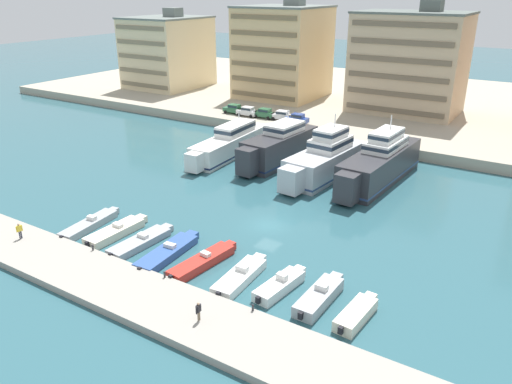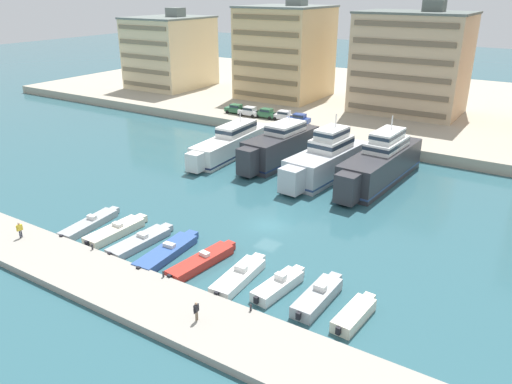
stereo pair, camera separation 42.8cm
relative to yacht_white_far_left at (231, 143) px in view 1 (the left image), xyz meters
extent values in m
plane|color=#2D5B66|center=(17.81, -18.47, -1.90)|extent=(400.00, 400.00, 0.00)
cube|color=#ADA38E|center=(17.81, 47.48, -1.04)|extent=(180.00, 70.00, 1.71)
cube|color=#9E998E|center=(17.81, -36.45, -1.55)|extent=(120.00, 6.38, 0.69)
cube|color=white|center=(-0.01, 0.13, -0.34)|extent=(4.73, 17.90, 3.12)
cube|color=white|center=(0.43, -9.61, -0.26)|extent=(2.25, 2.06, 2.65)
cube|color=#192347|center=(-0.01, 0.13, -1.35)|extent=(4.77, 18.08, 0.24)
cube|color=white|center=(-0.07, 1.46, 2.01)|extent=(3.40, 7.58, 1.57)
cube|color=#233342|center=(-0.07, 1.46, 2.16)|extent=(3.44, 7.66, 0.56)
cylinder|color=silver|center=(-0.12, 2.58, 3.69)|extent=(0.16, 0.16, 1.80)
cube|color=white|center=(-0.43, 9.44, -1.04)|extent=(3.38, 1.05, 0.20)
cube|color=#333338|center=(8.27, 1.08, 0.28)|extent=(5.63, 14.58, 4.37)
cube|color=#333338|center=(7.65, -7.07, 0.39)|extent=(2.67, 2.46, 3.71)
cube|color=#192347|center=(8.27, 1.08, -1.14)|extent=(5.68, 14.73, 0.24)
cube|color=white|center=(8.35, 2.14, 3.18)|extent=(4.00, 6.25, 1.43)
cube|color=#233342|center=(8.35, 2.14, 3.33)|extent=(4.05, 6.31, 0.51)
cylinder|color=silver|center=(8.42, 3.04, 4.80)|extent=(0.16, 0.16, 1.80)
cube|color=#333338|center=(8.84, 8.64, -0.70)|extent=(3.93, 1.19, 0.20)
cube|color=silver|center=(16.59, -0.95, -0.01)|extent=(6.30, 15.08, 3.77)
cube|color=silver|center=(15.78, -9.36, 0.08)|extent=(2.93, 2.71, 3.21)
cube|color=#334C7F|center=(16.59, -0.95, -1.24)|extent=(6.37, 15.23, 0.24)
cube|color=white|center=(16.69, 0.14, 2.64)|extent=(4.41, 6.50, 1.53)
cube|color=#233342|center=(16.69, 0.14, 2.79)|extent=(4.47, 6.57, 0.55)
cube|color=white|center=(16.69, 0.14, 4.10)|extent=(3.44, 5.07, 1.38)
cube|color=#233342|center=(16.69, 0.14, 4.24)|extent=(3.48, 5.12, 0.50)
cylinder|color=silver|center=(16.78, 1.06, 5.69)|extent=(0.16, 0.16, 1.80)
cube|color=silver|center=(17.33, 6.80, -0.86)|extent=(4.25, 1.30, 0.20)
cube|color=#333338|center=(23.56, 1.33, 0.21)|extent=(5.80, 18.21, 4.22)
cube|color=#333338|center=(22.93, -8.68, 0.31)|extent=(2.72, 2.50, 3.59)
cube|color=#334C7F|center=(23.56, 1.33, -1.16)|extent=(5.85, 18.39, 0.24)
cube|color=white|center=(23.64, 2.67, 2.97)|extent=(4.12, 7.75, 1.31)
cube|color=#233342|center=(23.64, 2.67, 3.10)|extent=(4.17, 7.83, 0.47)
cube|color=white|center=(23.64, 2.67, 4.25)|extent=(3.21, 6.05, 1.25)
cube|color=#233342|center=(23.64, 2.67, 4.38)|extent=(3.25, 6.11, 0.45)
cylinder|color=silver|center=(23.72, 3.80, 5.78)|extent=(0.16, 0.16, 1.80)
cube|color=#333338|center=(24.15, 10.74, -0.74)|extent=(4.03, 1.15, 0.20)
cube|color=#9EA3A8|center=(1.49, -29.50, -1.51)|extent=(2.56, 7.53, 0.78)
cube|color=#9EA3A8|center=(1.07, -25.47, -1.51)|extent=(1.07, 0.91, 0.66)
cube|color=silver|center=(1.43, -28.95, -0.90)|extent=(1.04, 0.70, 0.44)
cube|color=#283847|center=(1.40, -28.67, -0.83)|extent=(0.90, 0.17, 0.26)
cube|color=black|center=(1.90, -33.35, -1.36)|extent=(0.39, 0.32, 0.60)
cube|color=beige|center=(5.27, -29.29, -1.47)|extent=(2.24, 6.88, 0.86)
cube|color=beige|center=(5.35, -25.46, -1.47)|extent=(1.17, 0.97, 0.73)
cube|color=silver|center=(5.28, -28.78, -0.85)|extent=(1.16, 0.63, 0.37)
cube|color=#283847|center=(5.29, -28.50, -0.79)|extent=(1.05, 0.10, 0.22)
cube|color=black|center=(5.19, -32.89, -1.32)|extent=(0.37, 0.29, 0.60)
cube|color=#9EA3A8|center=(9.07, -29.50, -1.53)|extent=(2.43, 7.15, 0.75)
cube|color=#9EA3A8|center=(9.27, -25.56, -1.53)|extent=(1.19, 0.99, 0.63)
cube|color=silver|center=(9.09, -28.97, -0.97)|extent=(1.17, 0.66, 0.37)
cube|color=#283847|center=(9.11, -28.69, -0.92)|extent=(1.04, 0.13, 0.22)
cube|color=black|center=(8.88, -33.21, -1.38)|extent=(0.37, 0.30, 0.60)
cube|color=#33569E|center=(12.91, -29.72, -1.51)|extent=(2.64, 7.70, 0.79)
cube|color=#33569E|center=(12.65, -25.50, -1.51)|extent=(1.25, 1.05, 0.67)
cube|color=silver|center=(12.88, -29.15, -0.93)|extent=(1.23, 0.67, 0.36)
cube|color=#283847|center=(12.86, -28.87, -0.88)|extent=(1.09, 0.15, 0.22)
cube|color=black|center=(13.16, -33.68, -1.36)|extent=(0.38, 0.30, 0.60)
cube|color=red|center=(16.93, -29.34, -1.47)|extent=(2.61, 7.61, 0.86)
cube|color=red|center=(17.40, -25.28, -1.47)|extent=(1.06, 0.90, 0.73)
cube|color=silver|center=(16.99, -28.78, -0.85)|extent=(1.03, 0.71, 0.37)
cube|color=#283847|center=(17.03, -28.50, -0.80)|extent=(0.89, 0.18, 0.22)
cube|color=black|center=(16.48, -33.22, -1.32)|extent=(0.39, 0.32, 0.60)
cube|color=white|center=(21.43, -29.64, -1.48)|extent=(2.38, 6.66, 0.84)
cube|color=white|center=(21.24, -25.96, -1.48)|extent=(1.17, 0.97, 0.72)
cube|color=silver|center=(21.41, -29.15, -0.81)|extent=(1.15, 0.66, 0.50)
cube|color=#283847|center=(21.39, -28.87, -0.74)|extent=(1.02, 0.13, 0.30)
cube|color=black|center=(21.61, -33.10, -1.33)|extent=(0.37, 0.30, 0.60)
cube|color=white|center=(25.20, -29.08, -1.42)|extent=(2.36, 5.70, 0.96)
cube|color=white|center=(25.56, -25.99, -1.42)|extent=(1.03, 0.88, 0.81)
cube|color=silver|center=(25.24, -28.67, -0.67)|extent=(1.01, 0.71, 0.55)
cube|color=#283847|center=(25.28, -28.39, -0.58)|extent=(0.86, 0.18, 0.33)
cube|color=black|center=(24.85, -32.01, -1.27)|extent=(0.39, 0.32, 0.60)
cube|color=#9EA3A8|center=(28.88, -28.88, -1.37)|extent=(1.98, 6.11, 1.06)
cube|color=#9EA3A8|center=(28.94, -25.47, -1.37)|extent=(1.05, 0.86, 0.90)
cube|color=silver|center=(28.89, -28.43, -0.60)|extent=(1.04, 0.62, 0.49)
cube|color=#283847|center=(28.90, -28.15, -0.52)|extent=(0.94, 0.10, 0.30)
cube|color=black|center=(28.83, -32.10, -1.22)|extent=(0.36, 0.29, 0.60)
cube|color=beige|center=(32.38, -29.48, -1.40)|extent=(2.02, 4.95, 0.99)
cube|color=beige|center=(32.58, -26.73, -1.40)|extent=(0.97, 0.82, 0.84)
cube|color=black|center=(32.19, -32.07, -1.25)|extent=(0.38, 0.31, 0.60)
cube|color=#2D6642|center=(-11.12, 17.09, 0.53)|extent=(4.17, 1.86, 0.80)
cube|color=#2D6642|center=(-10.97, 17.09, 1.27)|extent=(2.16, 1.64, 0.68)
cube|color=#1E2833|center=(-10.97, 17.09, 1.27)|extent=(2.12, 1.66, 0.37)
cylinder|color=black|center=(-12.43, 16.19, 0.13)|extent=(0.65, 0.25, 0.64)
cylinder|color=black|center=(-12.50, 17.88, 0.13)|extent=(0.65, 0.25, 0.64)
cylinder|color=black|center=(-9.73, 16.29, 0.13)|extent=(0.65, 0.25, 0.64)
cylinder|color=black|center=(-9.80, 17.99, 0.13)|extent=(0.65, 0.25, 0.64)
cube|color=white|center=(-7.73, 16.70, 0.53)|extent=(4.12, 1.76, 0.80)
cube|color=white|center=(-7.58, 16.70, 1.27)|extent=(2.12, 1.59, 0.68)
cube|color=#1E2833|center=(-7.58, 16.70, 1.27)|extent=(2.08, 1.60, 0.37)
cylinder|color=black|center=(-9.06, 15.83, 0.13)|extent=(0.64, 0.23, 0.64)
cylinder|color=black|center=(-9.09, 17.53, 0.13)|extent=(0.64, 0.23, 0.64)
cylinder|color=black|center=(-6.36, 15.86, 0.13)|extent=(0.64, 0.23, 0.64)
cylinder|color=black|center=(-6.39, 17.56, 0.13)|extent=(0.64, 0.23, 0.64)
cube|color=#2D6642|center=(-4.26, 17.17, 0.53)|extent=(4.11, 1.72, 0.80)
cube|color=#2D6642|center=(-4.11, 17.17, 1.27)|extent=(2.11, 1.57, 0.68)
cube|color=#1E2833|center=(-4.11, 17.17, 1.27)|extent=(2.07, 1.59, 0.37)
cylinder|color=black|center=(-5.60, 16.31, 0.13)|extent=(0.64, 0.22, 0.64)
cylinder|color=black|center=(-5.61, 18.01, 0.13)|extent=(0.64, 0.22, 0.64)
cylinder|color=black|center=(-2.90, 16.33, 0.13)|extent=(0.64, 0.22, 0.64)
cylinder|color=black|center=(-2.91, 18.03, 0.13)|extent=(0.64, 0.22, 0.64)
cube|color=white|center=(-0.62, 17.41, 0.53)|extent=(4.19, 1.92, 0.80)
cube|color=white|center=(-0.47, 17.42, 1.27)|extent=(2.18, 1.67, 0.68)
cube|color=#1E2833|center=(-0.47, 17.42, 1.27)|extent=(2.14, 1.69, 0.37)
cylinder|color=black|center=(-1.92, 16.49, 0.13)|extent=(0.65, 0.25, 0.64)
cylinder|color=black|center=(-2.02, 18.19, 0.13)|extent=(0.65, 0.25, 0.64)
cylinder|color=black|center=(0.77, 16.64, 0.13)|extent=(0.65, 0.25, 0.64)
cylinder|color=black|center=(0.68, 18.34, 0.13)|extent=(0.65, 0.25, 0.64)
cube|color=#28428E|center=(2.88, 16.76, 0.53)|extent=(4.19, 1.92, 0.80)
cube|color=#28428E|center=(3.03, 16.77, 1.27)|extent=(2.18, 1.67, 0.68)
cube|color=#1E2833|center=(3.03, 16.77, 1.27)|extent=(2.14, 1.69, 0.37)
cylinder|color=black|center=(1.58, 15.84, 0.13)|extent=(0.65, 0.25, 0.64)
cylinder|color=black|center=(1.48, 17.53, 0.13)|extent=(0.65, 0.25, 0.64)
cylinder|color=black|center=(4.27, 15.98, 0.13)|extent=(0.65, 0.25, 0.64)
cylinder|color=black|center=(4.18, 17.68, 0.13)|extent=(0.65, 0.25, 0.64)
cube|color=beige|center=(-40.74, 32.54, 7.75)|extent=(15.60, 17.87, 15.87)
cube|color=#7E7359|center=(-40.74, 23.50, 1.40)|extent=(14.36, 0.24, 0.90)
cube|color=#7E7359|center=(-40.74, 23.50, 4.57)|extent=(14.36, 0.24, 0.90)
cube|color=#7E7359|center=(-40.74, 23.50, 7.75)|extent=(14.36, 0.24, 0.90)
cube|color=#7E7359|center=(-40.74, 23.50, 10.92)|extent=(14.36, 0.24, 0.90)
cube|color=#7E7359|center=(-40.74, 23.50, 14.09)|extent=(14.36, 0.24, 0.90)
cube|color=slate|center=(-40.74, 32.54, 15.88)|extent=(15.92, 18.23, 0.40)
cube|color=slate|center=(-38.40, 32.54, 17.08)|extent=(3.60, 3.20, 2.00)
cube|color=#E0BC84|center=(-11.28, 36.62, 9.17)|extent=(16.66, 16.93, 18.71)
cube|color=#7B6748|center=(-11.28, 28.05, 1.37)|extent=(15.32, 0.24, 0.90)
cube|color=#7B6748|center=(-11.28, 28.05, 4.49)|extent=(15.32, 0.24, 0.90)
cube|color=#7B6748|center=(-11.28, 28.05, 7.61)|extent=(15.32, 0.24, 0.90)
cube|color=#7B6748|center=(-11.28, 28.05, 10.73)|extent=(15.32, 0.24, 0.90)
cube|color=#7B6748|center=(-11.28, 28.05, 13.85)|extent=(15.32, 0.24, 0.90)
cube|color=#7B6748|center=(-11.28, 28.05, 16.97)|extent=(15.32, 0.24, 0.90)
cube|color=slate|center=(-11.28, 36.62, 18.73)|extent=(16.99, 17.27, 0.40)
cube|color=slate|center=(-8.78, 36.62, 19.93)|extent=(3.60, 3.20, 2.00)
cube|color=#C6AD89|center=(16.23, 36.48, 8.93)|extent=(19.97, 13.69, 18.23)
cube|color=#6D5F4B|center=(16.23, 29.54, 1.33)|extent=(18.37, 0.24, 0.90)
cube|color=#6D5F4B|center=(16.23, 29.54, 4.37)|extent=(18.37, 0.24, 0.90)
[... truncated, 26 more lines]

